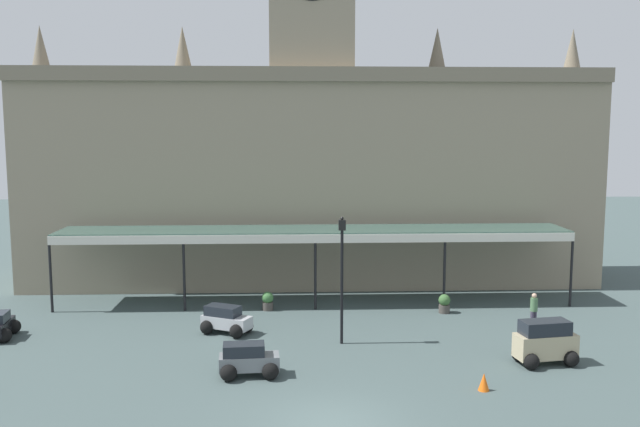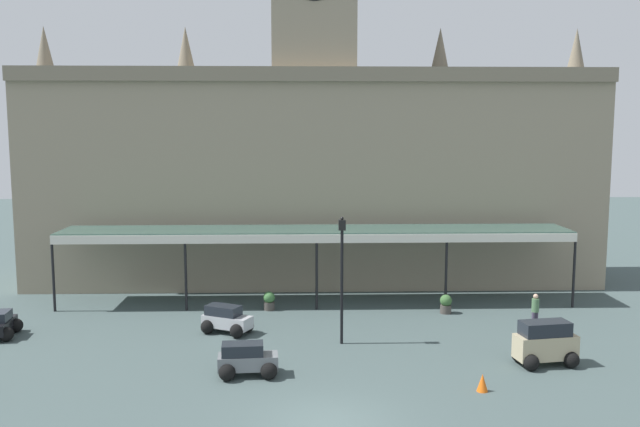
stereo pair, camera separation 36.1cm
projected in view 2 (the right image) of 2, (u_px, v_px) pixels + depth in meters
The scene contains 12 objects.
ground_plane at pixel (328, 423), 21.43m from camera, with size 140.00×140.00×0.00m, color #3F4F4E.
station_building at pixel (314, 164), 40.91m from camera, with size 33.62×6.78×21.54m.
entrance_canopy at pixel (316, 232), 35.76m from camera, with size 26.98×3.26×4.00m.
car_grey_estate at pixel (247, 361), 25.49m from camera, with size 2.31×1.64×1.27m.
car_black_sedan at pixel (1, 326), 30.23m from camera, with size 1.65×2.13×1.19m.
car_beige_van at pixel (545, 345), 26.63m from camera, with size 2.52×1.84×1.77m.
car_silver_estate at pixel (227, 321), 30.84m from camera, with size 2.43×2.13×1.27m.
pedestrian_near_entrance at pixel (535, 310), 31.42m from camera, with size 0.35×0.34×1.67m.
victorian_lamppost at pixel (342, 267), 28.96m from camera, with size 0.30×0.30×5.57m.
traffic_cone at pixel (482, 383), 24.01m from camera, with size 0.40×0.40×0.64m, color orange.
planter_near_kerb at pixel (269, 301), 34.77m from camera, with size 0.60×0.60×0.96m.
planter_forecourt_centre at pixel (446, 304), 34.14m from camera, with size 0.60×0.60×0.96m.
Camera 2 is at (-0.88, -20.41, 9.29)m, focal length 37.93 mm.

